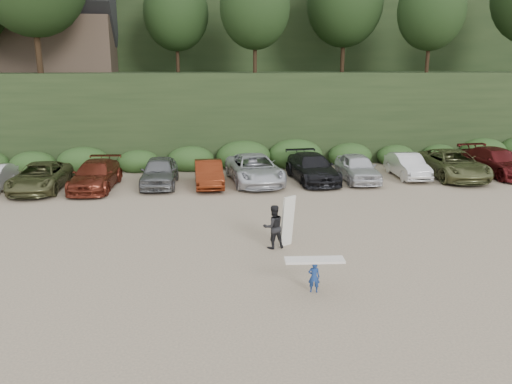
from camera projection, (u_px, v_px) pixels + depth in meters
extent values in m
plane|color=tan|center=(265.00, 246.00, 18.49)|extent=(120.00, 120.00, 0.00)
cube|color=black|center=(222.00, 112.00, 38.87)|extent=(80.00, 14.00, 6.00)
cube|color=black|center=(209.00, 51.00, 54.92)|extent=(90.00, 30.00, 16.00)
ellipsoid|color=black|center=(220.00, 3.00, 36.90)|extent=(66.00, 12.00, 10.00)
cube|color=#2B491E|center=(222.00, 159.00, 32.19)|extent=(46.20, 2.00, 1.20)
cube|color=brown|center=(61.00, 45.00, 37.96)|extent=(8.00, 6.00, 4.00)
imported|color=brown|center=(40.00, 177.00, 26.52)|extent=(2.56, 5.30, 1.45)
imported|color=maroon|center=(96.00, 175.00, 26.86)|extent=(2.53, 5.32, 1.50)
imported|color=slate|center=(160.00, 172.00, 27.54)|extent=(2.12, 4.76, 1.59)
imported|color=#63220E|center=(209.00, 174.00, 27.48)|extent=(1.50, 4.26, 1.40)
imported|color=silver|center=(255.00, 169.00, 28.19)|extent=(3.05, 5.91, 1.59)
imported|color=black|center=(312.00, 168.00, 28.66)|extent=(2.49, 5.45, 1.55)
imported|color=silver|center=(357.00, 168.00, 28.67)|extent=(2.03, 4.65, 1.56)
imported|color=silver|center=(407.00, 166.00, 29.61)|extent=(1.76, 4.39, 1.42)
imported|color=brown|center=(453.00, 164.00, 29.48)|extent=(3.08, 6.03, 1.63)
imported|color=#5A1416|center=(497.00, 162.00, 30.19)|extent=(2.69, 5.73, 1.62)
imported|color=navy|center=(314.00, 277.00, 14.61)|extent=(0.39, 0.30, 0.95)
cube|color=white|center=(315.00, 260.00, 14.48)|extent=(1.77, 0.64, 0.07)
imported|color=black|center=(273.00, 227.00, 18.09)|extent=(0.90, 0.76, 1.63)
cube|color=silver|center=(288.00, 221.00, 18.23)|extent=(0.60, 0.52, 1.92)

